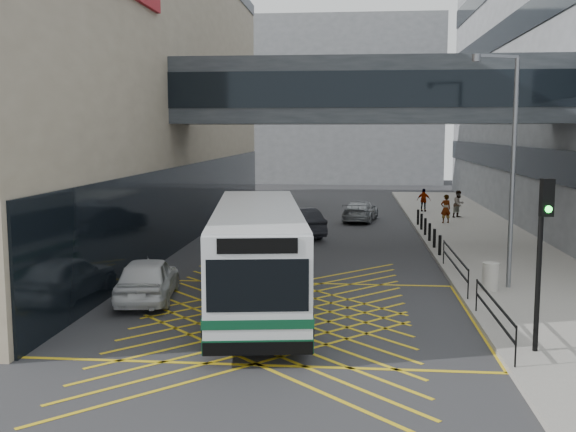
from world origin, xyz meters
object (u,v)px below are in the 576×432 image
(pedestrian_b, at_px, (459,204))
(traffic_light, at_px, (542,240))
(street_lamp, at_px, (509,158))
(car_silver, at_px, (360,210))
(pedestrian_c, at_px, (424,200))
(car_dark, at_px, (298,222))
(pedestrian_a, at_px, (446,209))
(bus, at_px, (258,253))
(car_white, at_px, (148,278))
(litter_bin, at_px, (490,276))

(pedestrian_b, bearing_deg, traffic_light, -132.03)
(street_lamp, xyz_separation_m, pedestrian_b, (1.46, 19.80, -3.73))
(car_silver, xyz_separation_m, pedestrian_b, (6.30, 1.17, 0.33))
(pedestrian_c, bearing_deg, car_silver, 60.32)
(car_dark, relative_size, pedestrian_a, 2.90)
(bus, distance_m, pedestrian_c, 26.89)
(traffic_light, relative_size, pedestrian_a, 2.54)
(bus, distance_m, car_white, 3.94)
(street_lamp, relative_size, pedestrian_a, 4.69)
(litter_bin, distance_m, pedestrian_a, 17.62)
(pedestrian_a, distance_m, pedestrian_b, 2.93)
(bus, bearing_deg, car_dark, 81.63)
(bus, distance_m, car_silver, 21.73)
(car_silver, bearing_deg, bus, 90.02)
(traffic_light, relative_size, pedestrian_c, 2.76)
(litter_bin, bearing_deg, car_white, -170.85)
(car_dark, relative_size, traffic_light, 1.14)
(bus, bearing_deg, traffic_light, -37.82)
(street_lamp, distance_m, pedestrian_c, 23.20)
(car_white, height_order, pedestrian_b, pedestrian_b)
(car_dark, bearing_deg, litter_bin, 97.69)
(street_lamp, bearing_deg, car_silver, 82.75)
(car_dark, xyz_separation_m, traffic_light, (7.56, -19.29, 2.22))
(bus, xyz_separation_m, traffic_light, (7.67, -4.40, 1.25))
(litter_bin, xyz_separation_m, pedestrian_b, (2.03, 20.28, 0.38))
(pedestrian_a, bearing_deg, car_silver, -31.61)
(traffic_light, relative_size, street_lamp, 0.54)
(traffic_light, xyz_separation_m, litter_bin, (0.17, 6.70, -2.35))
(pedestrian_b, distance_m, pedestrian_c, 3.62)
(car_silver, bearing_deg, car_white, 80.16)
(car_silver, relative_size, traffic_light, 1.03)
(traffic_light, bearing_deg, street_lamp, 72.50)
(litter_bin, bearing_deg, car_silver, 102.58)
(car_dark, bearing_deg, pedestrian_c, -150.04)
(street_lamp, relative_size, litter_bin, 8.29)
(bus, xyz_separation_m, pedestrian_b, (9.87, 22.58, -0.72))
(car_dark, distance_m, pedestrian_b, 12.43)
(traffic_light, bearing_deg, pedestrian_a, 76.03)
(bus, bearing_deg, pedestrian_a, 58.46)
(car_silver, height_order, traffic_light, traffic_light)
(pedestrian_c, bearing_deg, litter_bin, 105.96)
(traffic_light, relative_size, pedestrian_b, 2.51)
(traffic_light, distance_m, pedestrian_b, 27.14)
(car_silver, relative_size, pedestrian_c, 2.83)
(bus, bearing_deg, car_silver, 72.55)
(street_lamp, xyz_separation_m, pedestrian_c, (-0.43, 22.89, -3.80))
(pedestrian_c, bearing_deg, pedestrian_b, 137.76)
(car_dark, distance_m, pedestrian_c, 13.35)
(traffic_light, bearing_deg, pedestrian_b, 73.75)
(bus, relative_size, car_silver, 2.66)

